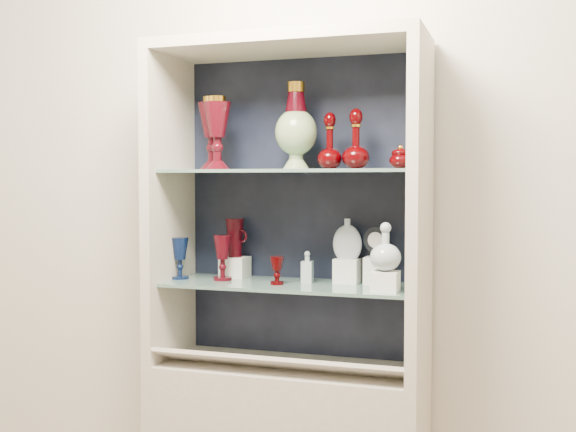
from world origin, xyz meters
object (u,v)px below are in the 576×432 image
(pedestal_lamp_left, at_px, (217,133))
(clear_round_decanter, at_px, (386,248))
(pedestal_lamp_right, at_px, (212,134))
(ruby_pitcher, at_px, (235,238))
(ruby_decanter_a, at_px, (330,137))
(ruby_goblet_small, at_px, (277,271))
(ruby_decanter_b, at_px, (356,137))
(clear_square_bottle, at_px, (307,267))
(lidded_bowl, at_px, (400,157))
(enamel_urn, at_px, (296,126))
(flat_flask, at_px, (347,238))
(cameo_medallion, at_px, (376,241))
(ruby_goblet_tall, at_px, (223,258))
(cobalt_goblet, at_px, (180,258))

(pedestal_lamp_left, distance_m, clear_round_decanter, 0.76)
(pedestal_lamp_right, relative_size, ruby_pitcher, 1.86)
(ruby_decanter_a, height_order, ruby_goblet_small, ruby_decanter_a)
(ruby_decanter_a, bearing_deg, ruby_decanter_b, -5.51)
(pedestal_lamp_left, bearing_deg, ruby_pitcher, 85.86)
(ruby_decanter_b, bearing_deg, clear_square_bottle, 173.38)
(lidded_bowl, xyz_separation_m, ruby_goblet_small, (-0.44, -0.04, -0.41))
(pedestal_lamp_left, bearing_deg, ruby_goblet_small, 0.22)
(ruby_goblet_small, bearing_deg, ruby_pitcher, 147.94)
(enamel_urn, bearing_deg, ruby_goblet_small, -127.44)
(flat_flask, distance_m, cameo_medallion, 0.11)
(cameo_medallion, bearing_deg, ruby_goblet_tall, -163.15)
(cobalt_goblet, bearing_deg, lidded_bowl, 0.94)
(ruby_goblet_tall, bearing_deg, ruby_goblet_small, -10.50)
(ruby_decanter_b, xyz_separation_m, ruby_goblet_small, (-0.28, -0.06, -0.48))
(clear_round_decanter, bearing_deg, ruby_goblet_tall, 172.51)
(ruby_decanter_a, bearing_deg, flat_flask, 43.93)
(flat_flask, bearing_deg, ruby_goblet_tall, -169.77)
(pedestal_lamp_right, relative_size, lidded_bowl, 3.27)
(flat_flask, bearing_deg, pedestal_lamp_right, -175.93)
(ruby_pitcher, distance_m, flat_flask, 0.46)
(pedestal_lamp_left, height_order, clear_square_bottle, pedestal_lamp_left)
(ruby_pitcher, bearing_deg, ruby_decanter_b, 9.70)
(pedestal_lamp_right, xyz_separation_m, enamel_urn, (0.35, -0.02, 0.02))
(enamel_urn, relative_size, ruby_goblet_small, 3.12)
(ruby_goblet_tall, xyz_separation_m, cameo_medallion, (0.58, 0.07, 0.07))
(lidded_bowl, relative_size, ruby_pitcher, 0.57)
(lidded_bowl, height_order, cameo_medallion, lidded_bowl)
(pedestal_lamp_right, bearing_deg, pedestal_lamp_left, -55.48)
(ruby_decanter_a, height_order, ruby_goblet_tall, ruby_decanter_a)
(clear_square_bottle, relative_size, flat_flask, 0.77)
(ruby_goblet_small, height_order, cameo_medallion, cameo_medallion)
(cobalt_goblet, distance_m, flat_flask, 0.65)
(pedestal_lamp_right, height_order, ruby_goblet_tall, pedestal_lamp_right)
(flat_flask, bearing_deg, clear_round_decanter, -42.56)
(lidded_bowl, height_order, ruby_pitcher, lidded_bowl)
(pedestal_lamp_right, height_order, ruby_goblet_small, pedestal_lamp_right)
(ruby_decanter_b, bearing_deg, pedestal_lamp_right, 176.98)
(lidded_bowl, distance_m, clear_round_decanter, 0.33)
(lidded_bowl, bearing_deg, ruby_pitcher, 171.55)
(pedestal_lamp_left, height_order, cobalt_goblet, pedestal_lamp_left)
(ruby_goblet_small, height_order, clear_round_decanter, clear_round_decanter)
(ruby_decanter_a, relative_size, ruby_decanter_b, 1.01)
(enamel_urn, bearing_deg, flat_flask, 16.74)
(cobalt_goblet, distance_m, cameo_medallion, 0.76)
(enamel_urn, distance_m, ruby_decanter_b, 0.23)
(pedestal_lamp_right, bearing_deg, lidded_bowl, -3.83)
(cobalt_goblet, height_order, ruby_goblet_tall, ruby_goblet_tall)
(lidded_bowl, distance_m, ruby_goblet_tall, 0.77)
(pedestal_lamp_left, bearing_deg, enamel_urn, 13.44)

